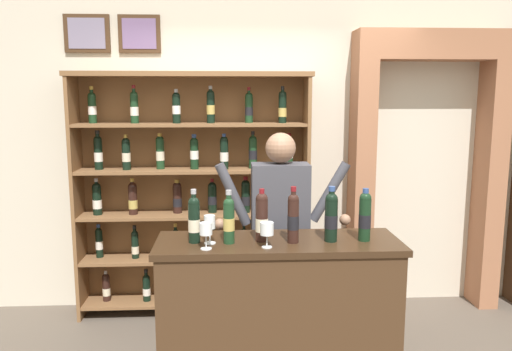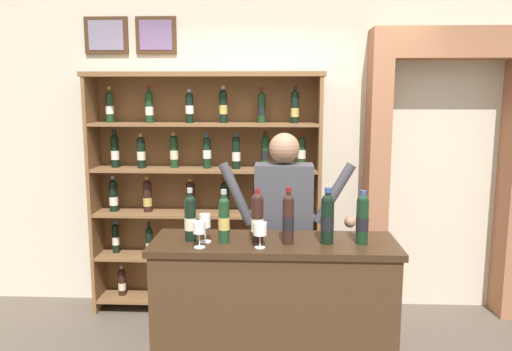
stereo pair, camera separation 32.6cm
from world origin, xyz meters
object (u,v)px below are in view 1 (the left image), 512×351
object	(u,v)px
tasting_counter	(277,319)
wine_glass_center	(206,230)
tasting_bottle_rosso	(293,217)
tasting_bottle_riserva	(194,219)
tasting_bottle_vin_santo	(229,219)
tasting_bottle_super_tuscan	(365,216)
tasting_bottle_chianti	(262,217)
tasting_bottle_grappa	(331,216)
wine_glass_right	(210,223)
wine_shelf	(193,187)
wine_glass_left	(267,230)
shopkeeper	(280,221)

from	to	relation	value
tasting_counter	wine_glass_center	xyz separation A→B (m)	(-0.43, -0.15, 0.63)
tasting_bottle_rosso	wine_glass_center	size ratio (longest dim) A/B	2.19
tasting_counter	tasting_bottle_riserva	size ratio (longest dim) A/B	4.58
tasting_bottle_vin_santo	tasting_bottle_super_tuscan	xyz separation A→B (m)	(0.83, 0.01, 0.01)
tasting_bottle_chianti	tasting_bottle_grappa	size ratio (longest dim) A/B	0.95
tasting_counter	wine_glass_right	distance (m)	0.76
tasting_bottle_rosso	wine_glass_center	bearing A→B (deg)	-168.61
wine_shelf	tasting_bottle_super_tuscan	bearing A→B (deg)	-50.06
tasting_bottle_grappa	wine_glass_left	world-z (taller)	tasting_bottle_grappa
wine_shelf	tasting_counter	bearing A→B (deg)	-65.38
tasting_bottle_rosso	wine_glass_left	world-z (taller)	tasting_bottle_rosso
wine_glass_center	tasting_bottle_super_tuscan	bearing A→B (deg)	7.27
tasting_counter	tasting_bottle_rosso	distance (m)	0.68
tasting_bottle_vin_santo	tasting_bottle_super_tuscan	bearing A→B (deg)	0.67
shopkeeper	wine_glass_center	bearing A→B (deg)	-127.30
tasting_bottle_rosso	wine_glass_right	world-z (taller)	tasting_bottle_rosso
tasting_counter	shopkeeper	bearing A→B (deg)	82.66
wine_shelf	tasting_counter	xyz separation A→B (m)	(0.61, -1.33, -0.61)
tasting_bottle_grappa	wine_glass_right	world-z (taller)	tasting_bottle_grappa
tasting_counter	wine_glass_right	bearing A→B (deg)	-174.52
shopkeeper	tasting_bottle_grappa	distance (m)	0.61
tasting_bottle_chianti	tasting_bottle_grappa	distance (m)	0.42
shopkeeper	tasting_bottle_chianti	xyz separation A→B (m)	(-0.16, -0.50, 0.15)
tasting_counter	tasting_bottle_grappa	size ratio (longest dim) A/B	4.42
shopkeeper	wine_glass_left	size ratio (longest dim) A/B	10.91
tasting_bottle_grappa	tasting_bottle_rosso	bearing A→B (deg)	-176.03
tasting_bottle_riserva	tasting_bottle_super_tuscan	world-z (taller)	tasting_bottle_riserva
tasting_bottle_chianti	shopkeeper	bearing A→B (deg)	71.95
wine_glass_center	tasting_bottle_grappa	bearing A→B (deg)	9.12
wine_shelf	tasting_bottle_vin_santo	size ratio (longest dim) A/B	6.46
wine_glass_center	wine_glass_left	world-z (taller)	wine_glass_center
shopkeeper	tasting_bottle_riserva	size ratio (longest dim) A/B	5.05
tasting_counter	tasting_bottle_riserva	world-z (taller)	tasting_bottle_riserva
shopkeeper	wine_shelf	bearing A→B (deg)	129.13
tasting_counter	tasting_bottle_super_tuscan	bearing A→B (deg)	-3.11
tasting_bottle_grappa	wine_shelf	bearing A→B (deg)	124.35
tasting_bottle_vin_santo	wine_glass_center	distance (m)	0.18
tasting_bottle_vin_santo	tasting_bottle_chianti	distance (m)	0.20
tasting_bottle_riserva	wine_glass_center	distance (m)	0.16
wine_shelf	tasting_counter	distance (m)	1.58
tasting_bottle_riserva	wine_glass_center	bearing A→B (deg)	-61.12
wine_glass_right	wine_glass_center	distance (m)	0.11
tasting_bottle_chianti	wine_glass_center	xyz separation A→B (m)	(-0.33, -0.15, -0.04)
tasting_bottle_super_tuscan	wine_glass_left	distance (m)	0.62
tasting_counter	wine_glass_left	distance (m)	0.64
tasting_bottle_riserva	shopkeeper	bearing A→B (deg)	41.81
tasting_bottle_vin_santo	tasting_bottle_super_tuscan	distance (m)	0.83
tasting_bottle_rosso	wine_glass_left	bearing A→B (deg)	-150.60
tasting_bottle_riserva	tasting_bottle_super_tuscan	bearing A→B (deg)	-0.92
wine_shelf	wine_glass_left	xyz separation A→B (m)	(0.53, -1.47, 0.01)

